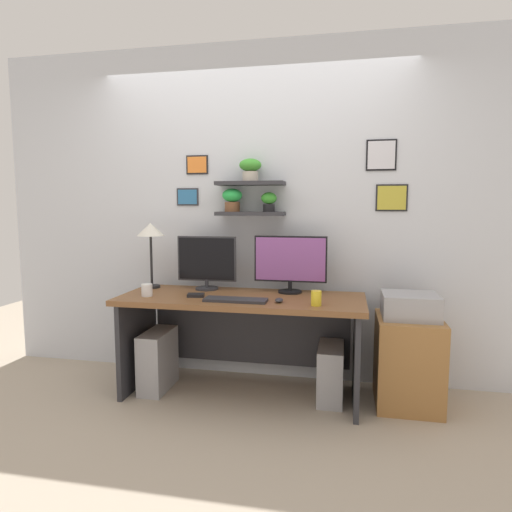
% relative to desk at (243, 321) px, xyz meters
% --- Properties ---
extents(ground_plane, '(8.00, 8.00, 0.00)m').
position_rel_desk_xyz_m(ground_plane, '(0.00, -0.06, -0.55)').
color(ground_plane, tan).
extents(back_wall_assembly, '(4.40, 0.24, 2.70)m').
position_rel_desk_xyz_m(back_wall_assembly, '(0.00, 0.38, 0.81)').
color(back_wall_assembly, silver).
rests_on(back_wall_assembly, ground).
extents(desk, '(1.79, 0.68, 0.75)m').
position_rel_desk_xyz_m(desk, '(0.00, 0.00, 0.00)').
color(desk, brown).
rests_on(desk, ground).
extents(monitor_left, '(0.48, 0.18, 0.42)m').
position_rel_desk_xyz_m(monitor_left, '(-0.33, 0.16, 0.42)').
color(monitor_left, '#2D2D33').
rests_on(monitor_left, desk).
extents(monitor_right, '(0.55, 0.18, 0.43)m').
position_rel_desk_xyz_m(monitor_right, '(0.33, 0.16, 0.44)').
color(monitor_right, black).
rests_on(monitor_right, desk).
extents(keyboard, '(0.44, 0.14, 0.02)m').
position_rel_desk_xyz_m(keyboard, '(-0.00, -0.23, 0.21)').
color(keyboard, '#2D2D33').
rests_on(keyboard, desk).
extents(computer_mouse, '(0.06, 0.09, 0.03)m').
position_rel_desk_xyz_m(computer_mouse, '(0.30, -0.20, 0.22)').
color(computer_mouse, '#2D2D33').
rests_on(computer_mouse, desk).
extents(desk_lamp, '(0.22, 0.22, 0.52)m').
position_rel_desk_xyz_m(desk_lamp, '(-0.79, 0.14, 0.64)').
color(desk_lamp, black).
rests_on(desk_lamp, desk).
extents(coffee_mug, '(0.08, 0.08, 0.09)m').
position_rel_desk_xyz_m(coffee_mug, '(-0.68, -0.19, 0.25)').
color(coffee_mug, white).
rests_on(coffee_mug, desk).
extents(pen_cup, '(0.07, 0.07, 0.10)m').
position_rel_desk_xyz_m(pen_cup, '(0.56, -0.25, 0.25)').
color(pen_cup, yellow).
rests_on(pen_cup, desk).
extents(scissors_tray, '(0.13, 0.10, 0.02)m').
position_rel_desk_xyz_m(scissors_tray, '(-0.32, -0.14, 0.22)').
color(scissors_tray, black).
rests_on(scissors_tray, desk).
extents(drawer_cabinet, '(0.44, 0.50, 0.63)m').
position_rel_desk_xyz_m(drawer_cabinet, '(1.19, 0.02, -0.23)').
color(drawer_cabinet, '#9E6B38').
rests_on(drawer_cabinet, ground).
extents(printer, '(0.38, 0.34, 0.17)m').
position_rel_desk_xyz_m(printer, '(1.19, 0.02, 0.17)').
color(printer, '#9E9EA3').
rests_on(printer, drawer_cabinet).
extents(computer_tower_left, '(0.18, 0.40, 0.45)m').
position_rel_desk_xyz_m(computer_tower_left, '(-0.66, -0.09, -0.32)').
color(computer_tower_left, '#99999E').
rests_on(computer_tower_left, ground).
extents(computer_tower_right, '(0.18, 0.40, 0.40)m').
position_rel_desk_xyz_m(computer_tower_right, '(0.66, -0.01, -0.35)').
color(computer_tower_right, '#99999E').
rests_on(computer_tower_right, ground).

